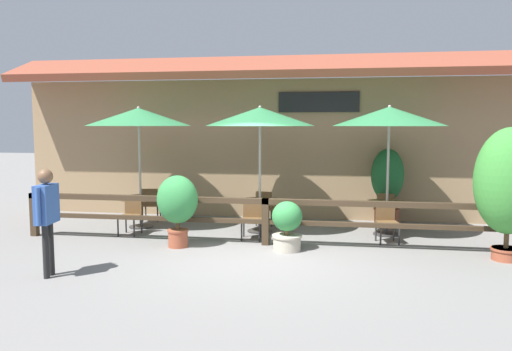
{
  "coord_description": "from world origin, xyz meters",
  "views": [
    {
      "loc": [
        1.42,
        -8.8,
        2.44
      ],
      "look_at": [
        -0.26,
        1.43,
        1.38
      ],
      "focal_mm": 35.0,
      "sensor_mm": 36.0,
      "label": 1
    }
  ],
  "objects_px": {
    "patio_umbrella_near": "(139,117)",
    "chair_near_wallside": "(151,203)",
    "chair_near_streetside": "(131,213)",
    "patio_umbrella_far": "(389,116)",
    "potted_plant_entrance_palm": "(387,182)",
    "chair_far_streetside": "(387,220)",
    "potted_plant_broad_leaf": "(287,225)",
    "patio_umbrella_middle": "(260,117)",
    "potted_plant_tall_tropical": "(177,203)",
    "dining_table_near": "(141,203)",
    "pedestrian": "(47,208)",
    "dining_table_middle": "(260,206)",
    "potted_plant_small_flowering": "(509,183)",
    "chair_far_wallside": "(386,209)",
    "chair_middle_streetside": "(252,217)",
    "chair_middle_wallside": "(265,206)",
    "dining_table_far": "(387,209)"
  },
  "relations": [
    {
      "from": "chair_far_wallside",
      "to": "potted_plant_entrance_palm",
      "type": "height_order",
      "value": "potted_plant_entrance_palm"
    },
    {
      "from": "patio_umbrella_near",
      "to": "chair_far_streetside",
      "type": "bearing_deg",
      "value": -6.3
    },
    {
      "from": "patio_umbrella_far",
      "to": "chair_far_streetside",
      "type": "distance_m",
      "value": 2.26
    },
    {
      "from": "patio_umbrella_near",
      "to": "patio_umbrella_far",
      "type": "bearing_deg",
      "value": 1.03
    },
    {
      "from": "patio_umbrella_near",
      "to": "potted_plant_tall_tropical",
      "type": "relative_size",
      "value": 1.99
    },
    {
      "from": "potted_plant_entrance_palm",
      "to": "chair_near_wallside",
      "type": "bearing_deg",
      "value": -175.06
    },
    {
      "from": "patio_umbrella_far",
      "to": "potted_plant_tall_tropical",
      "type": "bearing_deg",
      "value": -156.87
    },
    {
      "from": "pedestrian",
      "to": "chair_far_wallside",
      "type": "bearing_deg",
      "value": -56.01
    },
    {
      "from": "chair_middle_wallside",
      "to": "chair_far_streetside",
      "type": "bearing_deg",
      "value": 164.14
    },
    {
      "from": "patio_umbrella_far",
      "to": "chair_far_streetside",
      "type": "xyz_separation_m",
      "value": [
        -0.06,
        -0.72,
        -2.14
      ]
    },
    {
      "from": "potted_plant_small_flowering",
      "to": "pedestrian",
      "type": "height_order",
      "value": "potted_plant_small_flowering"
    },
    {
      "from": "chair_far_streetside",
      "to": "potted_plant_broad_leaf",
      "type": "distance_m",
      "value": 2.21
    },
    {
      "from": "dining_table_far",
      "to": "potted_plant_small_flowering",
      "type": "relative_size",
      "value": 0.43
    },
    {
      "from": "pedestrian",
      "to": "dining_table_far",
      "type": "bearing_deg",
      "value": -60.32
    },
    {
      "from": "patio_umbrella_near",
      "to": "potted_plant_tall_tropical",
      "type": "bearing_deg",
      "value": -49.06
    },
    {
      "from": "chair_near_wallside",
      "to": "potted_plant_broad_leaf",
      "type": "distance_m",
      "value": 4.39
    },
    {
      "from": "dining_table_near",
      "to": "potted_plant_small_flowering",
      "type": "relative_size",
      "value": 0.43
    },
    {
      "from": "potted_plant_entrance_palm",
      "to": "patio_umbrella_far",
      "type": "bearing_deg",
      "value": -95.36
    },
    {
      "from": "patio_umbrella_near",
      "to": "potted_plant_entrance_palm",
      "type": "bearing_deg",
      "value": 12.24
    },
    {
      "from": "chair_near_wallside",
      "to": "chair_far_streetside",
      "type": "distance_m",
      "value": 5.83
    },
    {
      "from": "dining_table_middle",
      "to": "chair_middle_streetside",
      "type": "height_order",
      "value": "chair_middle_streetside"
    },
    {
      "from": "dining_table_near",
      "to": "potted_plant_tall_tropical",
      "type": "xyz_separation_m",
      "value": [
        1.47,
        -1.7,
        0.3
      ]
    },
    {
      "from": "chair_near_wallside",
      "to": "chair_far_wallside",
      "type": "bearing_deg",
      "value": 170.95
    },
    {
      "from": "potted_plant_broad_leaf",
      "to": "potted_plant_small_flowering",
      "type": "distance_m",
      "value": 4.07
    },
    {
      "from": "patio_umbrella_near",
      "to": "chair_far_streetside",
      "type": "height_order",
      "value": "patio_umbrella_near"
    },
    {
      "from": "dining_table_middle",
      "to": "pedestrian",
      "type": "bearing_deg",
      "value": -125.91
    },
    {
      "from": "chair_far_streetside",
      "to": "potted_plant_broad_leaf",
      "type": "height_order",
      "value": "potted_plant_broad_leaf"
    },
    {
      "from": "chair_far_wallside",
      "to": "pedestrian",
      "type": "xyz_separation_m",
      "value": [
        -5.7,
        -4.74,
        0.65
      ]
    },
    {
      "from": "potted_plant_small_flowering",
      "to": "chair_far_wallside",
      "type": "bearing_deg",
      "value": 126.88
    },
    {
      "from": "chair_near_streetside",
      "to": "dining_table_middle",
      "type": "xyz_separation_m",
      "value": [
        2.79,
        0.73,
        0.12
      ]
    },
    {
      "from": "potted_plant_broad_leaf",
      "to": "dining_table_near",
      "type": "bearing_deg",
      "value": 156.04
    },
    {
      "from": "chair_near_streetside",
      "to": "patio_umbrella_far",
      "type": "bearing_deg",
      "value": 11.36
    },
    {
      "from": "chair_middle_streetside",
      "to": "pedestrian",
      "type": "distance_m",
      "value": 4.26
    },
    {
      "from": "patio_umbrella_middle",
      "to": "potted_plant_tall_tropical",
      "type": "distance_m",
      "value": 2.78
    },
    {
      "from": "patio_umbrella_far",
      "to": "dining_table_far",
      "type": "xyz_separation_m",
      "value": [
        0.0,
        0.0,
        -2.03
      ]
    },
    {
      "from": "dining_table_near",
      "to": "pedestrian",
      "type": "xyz_separation_m",
      "value": [
        0.04,
        -3.92,
        0.54
      ]
    },
    {
      "from": "chair_near_streetside",
      "to": "pedestrian",
      "type": "relative_size",
      "value": 0.48
    },
    {
      "from": "patio_umbrella_near",
      "to": "patio_umbrella_middle",
      "type": "xyz_separation_m",
      "value": [
        2.87,
        -0.02,
        0.0
      ]
    },
    {
      "from": "dining_table_near",
      "to": "dining_table_far",
      "type": "bearing_deg",
      "value": 1.03
    },
    {
      "from": "potted_plant_tall_tropical",
      "to": "chair_near_streetside",
      "type": "bearing_deg",
      "value": 145.87
    },
    {
      "from": "chair_near_wallside",
      "to": "potted_plant_entrance_palm",
      "type": "xyz_separation_m",
      "value": [
        5.84,
        0.5,
        0.57
      ]
    },
    {
      "from": "patio_umbrella_middle",
      "to": "dining_table_middle",
      "type": "bearing_deg",
      "value": -97.13
    },
    {
      "from": "potted_plant_tall_tropical",
      "to": "chair_far_streetside",
      "type": "bearing_deg",
      "value": 14.54
    },
    {
      "from": "chair_middle_streetside",
      "to": "potted_plant_small_flowering",
      "type": "bearing_deg",
      "value": -14.87
    },
    {
      "from": "patio_umbrella_far",
      "to": "potted_plant_small_flowering",
      "type": "distance_m",
      "value": 2.89
    },
    {
      "from": "patio_umbrella_near",
      "to": "chair_middle_streetside",
      "type": "xyz_separation_m",
      "value": [
        2.81,
        -0.75,
        -2.14
      ]
    },
    {
      "from": "chair_near_wallside",
      "to": "patio_umbrella_middle",
      "type": "distance_m",
      "value": 3.7
    },
    {
      "from": "patio_umbrella_middle",
      "to": "potted_plant_tall_tropical",
      "type": "bearing_deg",
      "value": -129.73
    },
    {
      "from": "patio_umbrella_near",
      "to": "chair_near_wallside",
      "type": "height_order",
      "value": "patio_umbrella_near"
    },
    {
      "from": "chair_near_streetside",
      "to": "patio_umbrella_far",
      "type": "distance_m",
      "value": 6.07
    }
  ]
}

